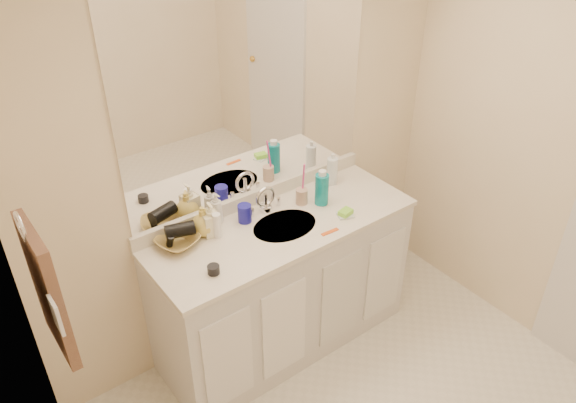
% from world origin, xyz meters
% --- Properties ---
extents(wall_back, '(2.60, 0.02, 2.40)m').
position_xyz_m(wall_back, '(0.00, 1.30, 1.20)').
color(wall_back, beige).
rests_on(wall_back, floor).
extents(vanity_cabinet, '(1.50, 0.55, 0.85)m').
position_xyz_m(vanity_cabinet, '(0.00, 1.02, 0.42)').
color(vanity_cabinet, silver).
rests_on(vanity_cabinet, floor).
extents(countertop, '(1.52, 0.57, 0.03)m').
position_xyz_m(countertop, '(0.00, 1.02, 0.86)').
color(countertop, silver).
rests_on(countertop, vanity_cabinet).
extents(backsplash, '(1.52, 0.03, 0.08)m').
position_xyz_m(backsplash, '(0.00, 1.29, 0.92)').
color(backsplash, silver).
rests_on(backsplash, countertop).
extents(sink_basin, '(0.37, 0.37, 0.02)m').
position_xyz_m(sink_basin, '(0.00, 1.00, 0.87)').
color(sink_basin, beige).
rests_on(sink_basin, countertop).
extents(faucet, '(0.02, 0.02, 0.11)m').
position_xyz_m(faucet, '(0.00, 1.18, 0.94)').
color(faucet, silver).
rests_on(faucet, countertop).
extents(mirror, '(1.48, 0.01, 1.20)m').
position_xyz_m(mirror, '(0.00, 1.29, 1.56)').
color(mirror, white).
rests_on(mirror, wall_back).
extents(blue_mug, '(0.09, 0.09, 0.10)m').
position_xyz_m(blue_mug, '(-0.15, 1.17, 0.93)').
color(blue_mug, '#17169A').
rests_on(blue_mug, countertop).
extents(tan_cup, '(0.09, 0.09, 0.09)m').
position_xyz_m(tan_cup, '(0.21, 1.12, 0.93)').
color(tan_cup, tan).
rests_on(tan_cup, countertop).
extents(toothbrush, '(0.02, 0.04, 0.22)m').
position_xyz_m(toothbrush, '(0.22, 1.12, 1.03)').
color(toothbrush, '#EC3E9E').
rests_on(toothbrush, tan_cup).
extents(mouthwash_bottle, '(0.08, 0.08, 0.19)m').
position_xyz_m(mouthwash_bottle, '(0.30, 1.06, 0.97)').
color(mouthwash_bottle, '#0C8290').
rests_on(mouthwash_bottle, countertop).
extents(clear_pump_bottle, '(0.07, 0.07, 0.17)m').
position_xyz_m(clear_pump_bottle, '(0.49, 1.19, 0.97)').
color(clear_pump_bottle, white).
rests_on(clear_pump_bottle, countertop).
extents(soap_dish, '(0.11, 0.10, 0.01)m').
position_xyz_m(soap_dish, '(0.32, 0.88, 0.89)').
color(soap_dish, silver).
rests_on(soap_dish, countertop).
extents(green_soap, '(0.08, 0.07, 0.03)m').
position_xyz_m(green_soap, '(0.32, 0.88, 0.90)').
color(green_soap, '#88E337').
rests_on(green_soap, soap_dish).
extents(orange_comb, '(0.11, 0.03, 0.00)m').
position_xyz_m(orange_comb, '(0.16, 0.81, 0.88)').
color(orange_comb, '#DE5417').
rests_on(orange_comb, countertop).
extents(dark_jar, '(0.06, 0.06, 0.04)m').
position_xyz_m(dark_jar, '(-0.51, 0.89, 0.90)').
color(dark_jar, black).
rests_on(dark_jar, countertop).
extents(extra_white_bottle, '(0.05, 0.05, 0.14)m').
position_xyz_m(extra_white_bottle, '(-0.34, 1.14, 0.95)').
color(extra_white_bottle, white).
rests_on(extra_white_bottle, countertop).
extents(soap_bottle_white, '(0.08, 0.08, 0.18)m').
position_xyz_m(soap_bottle_white, '(-0.27, 1.25, 0.97)').
color(soap_bottle_white, silver).
rests_on(soap_bottle_white, countertop).
extents(soap_bottle_cream, '(0.10, 0.10, 0.19)m').
position_xyz_m(soap_bottle_cream, '(-0.35, 1.18, 0.98)').
color(soap_bottle_cream, '#F3ECC6').
rests_on(soap_bottle_cream, countertop).
extents(soap_bottle_yellow, '(0.17, 0.17, 0.17)m').
position_xyz_m(soap_bottle_yellow, '(-0.39, 1.20, 0.96)').
color(soap_bottle_yellow, '#DBC255').
rests_on(soap_bottle_yellow, countertop).
extents(wicker_basket, '(0.26, 0.26, 0.05)m').
position_xyz_m(wicker_basket, '(-0.54, 1.19, 0.91)').
color(wicker_basket, '#A38541').
rests_on(wicker_basket, countertop).
extents(hair_dryer, '(0.16, 0.11, 0.07)m').
position_xyz_m(hair_dryer, '(-0.52, 1.19, 0.97)').
color(hair_dryer, black).
rests_on(hair_dryer, wicker_basket).
extents(towel_ring, '(0.01, 0.11, 0.11)m').
position_xyz_m(towel_ring, '(-1.27, 0.77, 1.55)').
color(towel_ring, silver).
rests_on(towel_ring, wall_left).
extents(hand_towel, '(0.04, 0.32, 0.55)m').
position_xyz_m(hand_towel, '(-1.25, 0.77, 1.25)').
color(hand_towel, '#4D3529').
rests_on(hand_towel, towel_ring).
extents(switch_plate, '(0.01, 0.08, 0.13)m').
position_xyz_m(switch_plate, '(-1.27, 0.57, 1.30)').
color(switch_plate, silver).
rests_on(switch_plate, wall_left).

